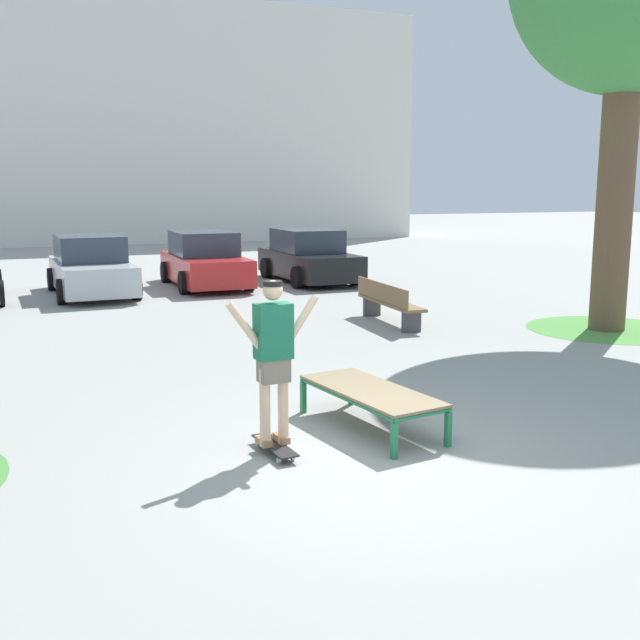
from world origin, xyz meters
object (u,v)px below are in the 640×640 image
object	(u,v)px
car_black	(308,258)
car_red	(205,261)
skateboard	(275,446)
skater	(273,351)
park_bench	(388,302)
skate_box	(371,393)
car_silver	(91,268)

from	to	relation	value
car_black	car_red	bearing A→B (deg)	179.37
skateboard	car_red	bearing A→B (deg)	79.28
car_red	car_black	world-z (taller)	same
skater	park_bench	xyz separation A→B (m)	(4.49, 6.14, -0.62)
skate_box	car_red	distance (m)	12.87
skater	park_bench	world-z (taller)	skater
skateboard	car_black	size ratio (longest dim) A/B	0.19
skateboard	park_bench	distance (m)	7.62
skate_box	park_bench	size ratio (longest dim) A/B	0.82
car_silver	park_bench	size ratio (longest dim) A/B	1.76
car_black	park_bench	xyz separation A→B (m)	(-1.04, -6.98, -0.24)
skate_box	park_bench	bearing A→B (deg)	60.89
car_black	park_bench	size ratio (longest dim) A/B	1.74
car_red	park_bench	distance (m)	7.30
skater	skateboard	bearing A→B (deg)	-85.72
car_silver	park_bench	distance (m)	8.22
car_black	skater	bearing A→B (deg)	-112.85
skate_box	car_black	world-z (taller)	car_black
car_red	car_silver	bearing A→B (deg)	-170.12
skate_box	car_black	distance (m)	13.47
skater	car_black	size ratio (longest dim) A/B	0.40
car_silver	car_black	bearing A→B (deg)	4.67
skater	skate_box	bearing A→B (deg)	15.33
car_black	park_bench	world-z (taller)	car_black
skate_box	car_red	size ratio (longest dim) A/B	0.47
skate_box	car_red	world-z (taller)	car_red
skate_box	car_red	xyz separation A→B (m)	(1.23, 12.81, 0.28)
skate_box	car_red	bearing A→B (deg)	84.53
skateboard	skate_box	bearing A→B (deg)	15.40
park_bench	car_red	bearing A→B (deg)	105.92
car_silver	car_red	bearing A→B (deg)	9.88
car_silver	car_black	xyz separation A→B (m)	(6.08, 0.50, 0.00)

